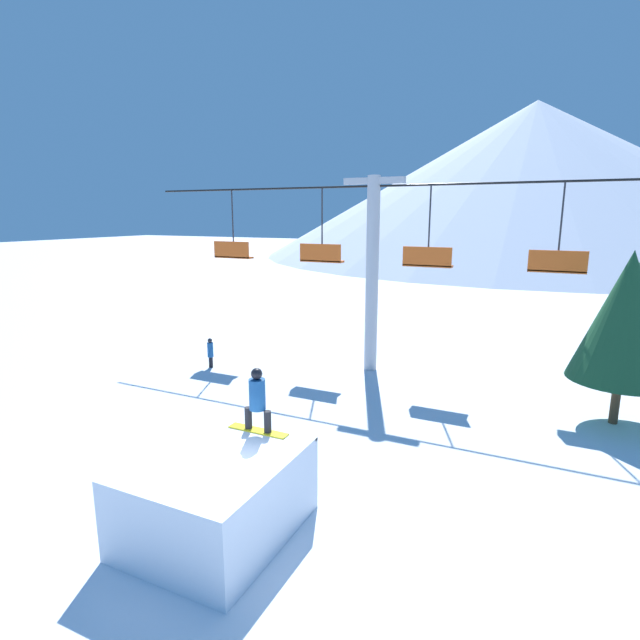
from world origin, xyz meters
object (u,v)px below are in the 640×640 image
object	(u,v)px
distant_skier	(210,352)
snowboarder	(257,400)
snow_ramp	(217,495)
pine_tree_near	(626,317)

from	to	relation	value
distant_skier	snowboarder	bearing A→B (deg)	-46.34
distant_skier	snow_ramp	bearing A→B (deg)	-51.55
snow_ramp	snowboarder	world-z (taller)	snowboarder
snow_ramp	distant_skier	size ratio (longest dim) A/B	2.68
snowboarder	snow_ramp	bearing A→B (deg)	-94.68
pine_tree_near	snowboarder	bearing A→B (deg)	-132.32
snowboarder	distant_skier	distance (m)	10.34
pine_tree_near	distant_skier	xyz separation A→B (m)	(-14.43, -0.73, -2.61)
snow_ramp	snowboarder	bearing A→B (deg)	85.32
snow_ramp	distant_skier	distance (m)	11.15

